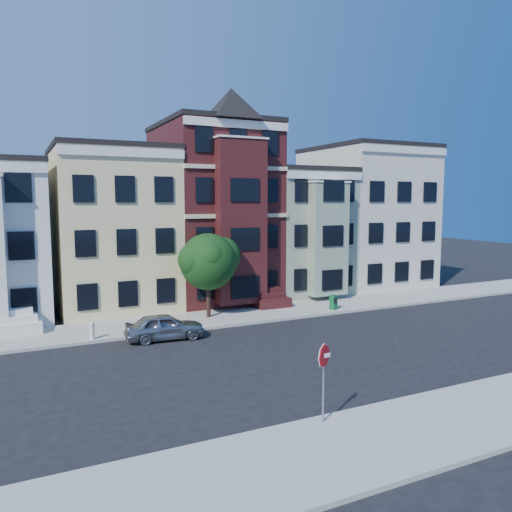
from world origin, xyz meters
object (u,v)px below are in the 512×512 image
newspaper_box (333,302)px  stop_sign (323,378)px  street_tree (208,266)px  parked_car (165,327)px  fire_hydrant (92,332)px

newspaper_box → stop_sign: size_ratio=0.32×
street_tree → parked_car: 5.29m
newspaper_box → fire_hydrant: size_ratio=1.27×
street_tree → stop_sign: street_tree is taller
street_tree → parked_car: size_ratio=1.55×
newspaper_box → stop_sign: 16.25m
newspaper_box → fire_hydrant: 14.60m
street_tree → parked_car: bearing=-138.8°
parked_car → stop_sign: bearing=-166.7°
parked_car → street_tree: bearing=-44.0°
parked_car → stop_sign: stop_sign is taller
parked_car → stop_sign: (1.74, -11.62, 0.89)m
street_tree → stop_sign: (-1.75, -14.69, -1.64)m
street_tree → fire_hydrant: size_ratio=8.62×
street_tree → newspaper_box: (7.75, -1.55, -2.59)m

